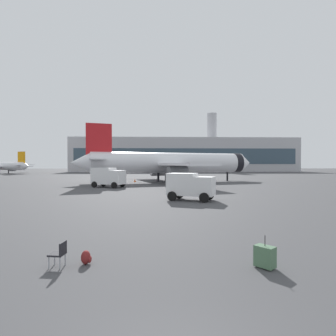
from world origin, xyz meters
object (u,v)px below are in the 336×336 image
object	(u,v)px
airplane_taxiing	(1,166)
traveller_backpack	(86,258)
rolling_suitcase	(265,256)
safety_cone_near	(135,180)
service_truck	(108,177)
airplane_at_gate	(171,163)
cargo_van	(190,185)
safety_cone_mid	(202,187)
gate_chair	(59,252)

from	to	relation	value
airplane_taxiing	traveller_backpack	size ratio (longest dim) A/B	52.07
rolling_suitcase	airplane_taxiing	bearing A→B (deg)	122.79
safety_cone_near	traveller_backpack	distance (m)	43.84
airplane_taxiing	service_truck	size ratio (longest dim) A/B	4.74
airplane_taxiing	safety_cone_near	xyz separation A→B (m)	(51.41, -47.68, -2.36)
service_truck	rolling_suitcase	world-z (taller)	service_truck
airplane_at_gate	cargo_van	distance (m)	26.04
service_truck	traveller_backpack	distance (m)	32.09
airplane_taxiing	cargo_van	size ratio (longest dim) A/B	5.17
airplane_at_gate	traveller_backpack	bearing A→B (deg)	-96.82
airplane_taxiing	safety_cone_mid	world-z (taller)	airplane_taxiing
cargo_van	safety_cone_near	world-z (taller)	cargo_van
airplane_taxiing	gate_chair	world-z (taller)	airplane_taxiing
rolling_suitcase	traveller_backpack	xyz separation A→B (m)	(-6.11, 0.59, -0.16)
service_truck	cargo_van	bearing A→B (deg)	-55.16
cargo_van	safety_cone_near	xyz separation A→B (m)	(-7.46, 27.16, -1.13)
traveller_backpack	airplane_taxiing	bearing A→B (deg)	120.18
airplane_at_gate	safety_cone_near	world-z (taller)	airplane_at_gate
safety_cone_mid	safety_cone_near	bearing A→B (deg)	123.59
airplane_at_gate	safety_cone_mid	size ratio (longest dim) A/B	55.96
airplane_taxiing	traveller_backpack	xyz separation A→B (m)	(53.21, -91.49, -2.45)
service_truck	safety_cone_near	world-z (taller)	service_truck
airplane_at_gate	safety_cone_mid	xyz separation A→B (m)	(3.60, -14.59, -3.35)
gate_chair	safety_cone_near	bearing A→B (deg)	91.25
airplane_at_gate	rolling_suitcase	bearing A→B (deg)	-88.66
safety_cone_mid	gate_chair	bearing A→B (deg)	-108.66
safety_cone_mid	traveller_backpack	distance (m)	29.32
service_truck	gate_chair	xyz separation A→B (m)	(3.97, -31.93, -1.11)
airplane_at_gate	service_truck	distance (m)	14.87
rolling_suitcase	safety_cone_mid	bearing A→B (deg)	84.83
safety_cone_near	rolling_suitcase	xyz separation A→B (m)	(7.91, -44.40, 0.07)
cargo_van	rolling_suitcase	xyz separation A→B (m)	(0.45, -17.25, -1.06)
traveller_backpack	gate_chair	size ratio (longest dim) A/B	0.56
service_truck	airplane_at_gate	bearing A→B (deg)	47.71
cargo_van	gate_chair	world-z (taller)	cargo_van
airplane_at_gate	service_truck	xyz separation A→B (m)	(-9.91, -10.89, -2.05)
safety_cone_near	gate_chair	xyz separation A→B (m)	(0.96, -44.05, 0.17)
airplane_at_gate	safety_cone_near	distance (m)	7.76
rolling_suitcase	gate_chair	world-z (taller)	rolling_suitcase
service_truck	gate_chair	bearing A→B (deg)	-82.91
service_truck	traveller_backpack	world-z (taller)	service_truck
airplane_at_gate	rolling_suitcase	xyz separation A→B (m)	(1.01, -43.18, -3.27)
traveller_backpack	cargo_van	bearing A→B (deg)	71.24
cargo_van	airplane_taxiing	bearing A→B (deg)	128.19
traveller_backpack	airplane_at_gate	bearing A→B (deg)	83.18
safety_cone_near	rolling_suitcase	world-z (taller)	rolling_suitcase
airplane_taxiing	gate_chair	xyz separation A→B (m)	(52.37, -91.73, -2.19)
service_truck	traveller_backpack	size ratio (longest dim) A/B	11.00
airplane_at_gate	airplane_taxiing	xyz separation A→B (m)	(-58.31, 48.90, -0.97)
gate_chair	service_truck	bearing A→B (deg)	97.09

